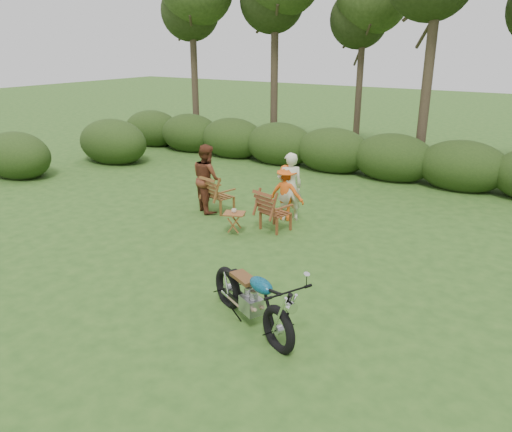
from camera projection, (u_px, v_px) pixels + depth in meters
The scene contains 10 objects.
ground at pixel (217, 297), 8.26m from camera, with size 80.00×80.00×0.00m, color #274A18.
tree_line at pixel (428, 48), 14.48m from camera, with size 22.52×11.62×8.14m.
motorcycle at pixel (251, 324), 7.48m from camera, with size 2.01×0.77×1.15m, color #0B719A, non-canonical shape.
lawn_chair_right at pixel (275, 229), 11.23m from camera, with size 0.66×0.66×0.96m, color brown, non-canonical shape.
lawn_chair_left at pixel (221, 212), 12.41m from camera, with size 0.65×0.65×0.94m, color brown, non-canonical shape.
side_table at pixel (234, 223), 10.93m from camera, with size 0.46×0.39×0.48m, color brown, non-canonical shape.
cup at pixel (234, 211), 10.86m from camera, with size 0.11×0.11×0.09m, color beige.
adult_a at pixel (289, 220), 11.83m from camera, with size 0.59×0.39×1.62m, color beige.
adult_b at pixel (208, 211), 12.48m from camera, with size 0.81×0.63×1.68m, color #602E1B.
child at pixel (286, 219), 11.86m from camera, with size 0.85×0.49×1.32m, color #E25615.
Camera 1 is at (4.50, -5.84, 4.01)m, focal length 35.00 mm.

